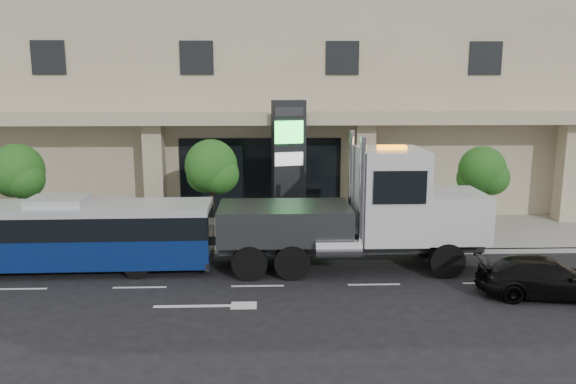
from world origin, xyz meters
name	(u,v)px	position (x,y,z in m)	size (l,w,h in m)	color
ground	(258,272)	(0.00, 0.00, 0.00)	(120.00, 120.00, 0.00)	black
sidewalk	(260,234)	(0.00, 5.00, 0.07)	(120.00, 6.00, 0.15)	gray
curb	(259,253)	(0.00, 2.00, 0.07)	(120.00, 0.30, 0.15)	gray
convention_center	(261,30)	(0.00, 15.42, 9.97)	(60.00, 17.60, 20.00)	tan
tree_left	(18,174)	(-9.97, 3.59, 3.11)	(2.27, 2.20, 4.22)	#422B19
tree_mid	(212,170)	(-1.97, 3.59, 3.26)	(2.28, 2.20, 4.38)	#422B19
tree_right	(483,173)	(9.53, 3.59, 3.04)	(2.10, 2.00, 4.04)	#422B19
city_bus	(60,234)	(-7.21, 0.35, 1.41)	(10.99, 2.47, 2.77)	black
tow_truck	(363,214)	(3.88, 0.35, 2.07)	(11.04, 2.87, 5.04)	#2D3033
black_sedan	(547,278)	(9.37, -2.78, 0.64)	(1.78, 4.39, 1.27)	black
signage_pylon	(289,166)	(1.31, 5.18, 3.16)	(1.56, 0.88, 5.93)	black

